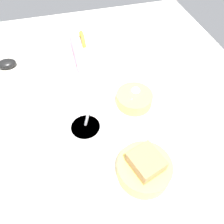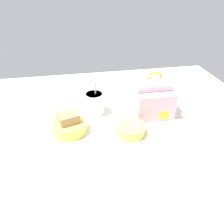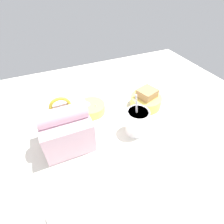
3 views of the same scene
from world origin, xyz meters
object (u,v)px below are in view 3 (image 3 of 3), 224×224
object	(u,v)px
soup_cup	(137,121)
bento_bowl_snacks	(92,108)
keyboard	(127,213)
lunch_bag	(66,128)
bento_bowl_sandwich	(146,100)

from	to	relation	value
soup_cup	bento_bowl_snacks	xyz separation A→B (cm)	(12.07, -17.53, -2.99)
keyboard	soup_cup	size ratio (longest dim) A/B	2.31
lunch_bag	bento_bowl_sandwich	distance (cm)	37.65
lunch_bag	bento_bowl_snacks	world-z (taller)	lunch_bag
bento_bowl_sandwich	bento_bowl_snacks	bearing A→B (deg)	-12.99
bento_bowl_snacks	lunch_bag	bearing A→B (deg)	44.73
lunch_bag	bento_bowl_snacks	size ratio (longest dim) A/B	1.73
soup_cup	bento_bowl_snacks	distance (cm)	21.50
soup_cup	bento_bowl_sandwich	bearing A→B (deg)	-133.77
lunch_bag	soup_cup	xyz separation A→B (cm)	(-25.07, 4.65, -2.45)
keyboard	bento_bowl_snacks	distance (cm)	42.88
lunch_bag	soup_cup	bearing A→B (deg)	169.49
keyboard	bento_bowl_sandwich	bearing A→B (deg)	-127.44
lunch_bag	soup_cup	size ratio (longest dim) A/B	1.23
keyboard	soup_cup	bearing A→B (deg)	-123.95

